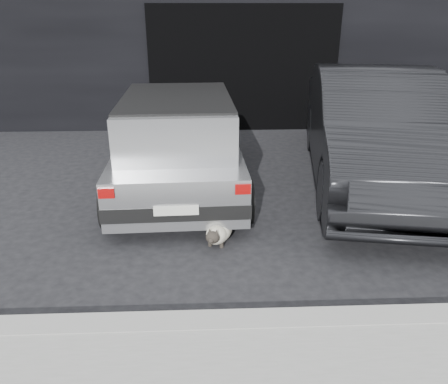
{
  "coord_description": "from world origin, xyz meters",
  "views": [
    {
      "loc": [
        0.18,
        -5.53,
        2.5
      ],
      "look_at": [
        0.38,
        -0.85,
        0.53
      ],
      "focal_mm": 35.0,
      "sensor_mm": 36.0,
      "label": 1
    }
  ],
  "objects_px": {
    "silver_hatchback": "(178,138)",
    "cat_white": "(150,209)",
    "second_car": "(375,128)",
    "cat_siamese": "(218,232)"
  },
  "relations": [
    {
      "from": "silver_hatchback",
      "to": "cat_white",
      "type": "xyz_separation_m",
      "value": [
        -0.31,
        -1.13,
        -0.6
      ]
    },
    {
      "from": "second_car",
      "to": "cat_white",
      "type": "relative_size",
      "value": 8.17
    },
    {
      "from": "second_car",
      "to": "cat_white",
      "type": "height_order",
      "value": "second_car"
    },
    {
      "from": "cat_siamese",
      "to": "cat_white",
      "type": "xyz_separation_m",
      "value": [
        -0.84,
        0.59,
        0.03
      ]
    },
    {
      "from": "second_car",
      "to": "cat_siamese",
      "type": "xyz_separation_m",
      "value": [
        -2.42,
        -1.86,
        -0.71
      ]
    },
    {
      "from": "cat_white",
      "to": "second_car",
      "type": "bearing_deg",
      "value": 83.11
    },
    {
      "from": "silver_hatchback",
      "to": "second_car",
      "type": "bearing_deg",
      "value": 0.65
    },
    {
      "from": "second_car",
      "to": "cat_white",
      "type": "bearing_deg",
      "value": -148.92
    },
    {
      "from": "silver_hatchback",
      "to": "cat_siamese",
      "type": "height_order",
      "value": "silver_hatchback"
    },
    {
      "from": "second_car",
      "to": "cat_siamese",
      "type": "height_order",
      "value": "second_car"
    }
  ]
}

